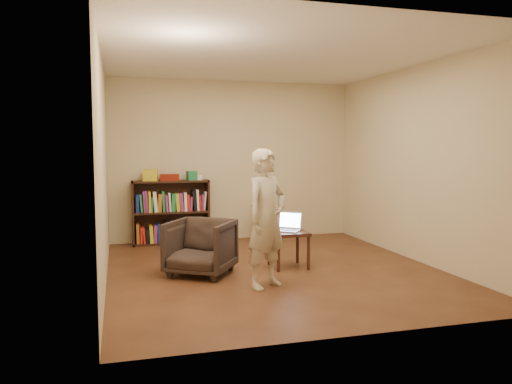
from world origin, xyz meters
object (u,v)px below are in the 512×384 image
object	(u,v)px
side_table	(288,237)
person	(267,218)
stool	(266,212)
bookshelf	(171,216)
armchair	(201,247)
laptop	(288,226)

from	to	relation	value
side_table	person	distance (m)	1.01
stool	bookshelf	bearing A→B (deg)	171.83
stool	armchair	bearing A→B (deg)	-126.49
stool	person	xyz separation A→B (m)	(-0.76, -2.57, 0.29)
person	side_table	bearing A→B (deg)	24.64
stool	laptop	bearing A→B (deg)	-97.31
bookshelf	stool	bearing A→B (deg)	-8.17
armchair	laptop	bearing A→B (deg)	38.57
person	bookshelf	bearing A→B (deg)	73.66
stool	armchair	xyz separation A→B (m)	(-1.37, -1.85, -0.13)
side_table	laptop	world-z (taller)	laptop
bookshelf	person	bearing A→B (deg)	-75.00
bookshelf	stool	world-z (taller)	bookshelf
stool	side_table	size ratio (longest dim) A/B	1.25
laptop	person	size ratio (longest dim) A/B	0.27
bookshelf	person	distance (m)	2.90
bookshelf	stool	distance (m)	1.52
bookshelf	armchair	distance (m)	2.07
side_table	stool	bearing A→B (deg)	82.42
laptop	side_table	bearing A→B (deg)	-65.95
person	stool	bearing A→B (deg)	42.13
bookshelf	person	xyz separation A→B (m)	(0.75, -2.78, 0.31)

